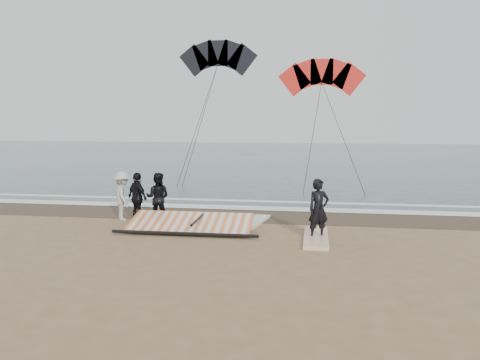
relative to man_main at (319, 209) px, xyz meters
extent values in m
plane|color=#8C704C|center=(-3.23, -1.16, -0.96)|extent=(120.00, 120.00, 0.00)
cube|color=#233838|center=(-3.23, 31.84, -0.95)|extent=(120.00, 54.00, 0.02)
cube|color=#4C3D2B|center=(-3.23, 3.34, -0.96)|extent=(120.00, 2.80, 0.01)
cube|color=white|center=(-3.23, 4.74, -0.94)|extent=(120.00, 0.90, 0.01)
cube|color=white|center=(-3.23, 6.44, -0.94)|extent=(120.00, 0.45, 0.01)
imported|color=black|center=(0.00, 0.00, 0.00)|extent=(0.84, 0.74, 1.93)
cube|color=white|center=(-0.06, 0.00, -0.91)|extent=(0.77, 2.69, 0.11)
cube|color=beige|center=(-2.26, 2.06, -0.92)|extent=(1.03, 2.28, 0.09)
imported|color=black|center=(-5.81, 1.63, -0.05)|extent=(0.94, 0.75, 1.84)
imported|color=black|center=(-6.51, 1.43, -0.04)|extent=(1.14, 1.01, 1.85)
imported|color=beige|center=(-7.21, 1.73, -0.05)|extent=(1.23, 1.37, 1.84)
cube|color=black|center=(-4.47, 1.02, -0.91)|extent=(2.88, 0.71, 0.11)
cube|color=orange|center=(-4.27, 0.42, -0.66)|extent=(4.21, 1.66, 0.44)
cylinder|color=black|center=(-4.27, -0.36, -0.85)|extent=(4.86, 0.16, 0.11)
cylinder|color=black|center=(-3.97, 0.42, -0.51)|extent=(0.11, 2.10, 0.09)
cylinder|color=#262626|center=(-0.09, 16.17, 2.38)|extent=(0.04, 0.04, 15.89)
cylinder|color=#262626|center=(1.43, 16.07, 2.38)|extent=(0.04, 0.04, 16.15)
cylinder|color=#262626|center=(-7.50, 16.43, 3.12)|extent=(0.04, 0.04, 14.79)
cylinder|color=#262626|center=(-7.68, 16.54, 3.12)|extent=(0.04, 0.04, 14.61)
camera|label=1|loc=(-0.27, -14.64, 2.82)|focal=35.00mm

